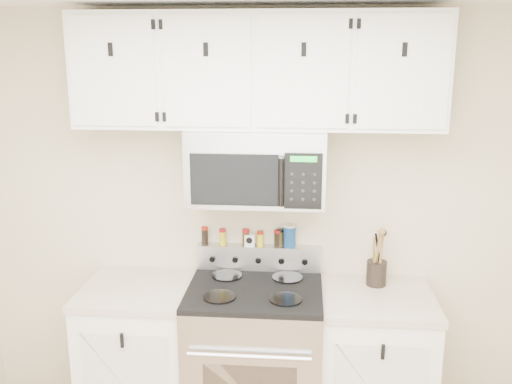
# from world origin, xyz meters

# --- Properties ---
(back_wall) EXTENTS (3.50, 0.01, 2.50)m
(back_wall) POSITION_xyz_m (0.00, 1.75, 1.25)
(back_wall) COLOR #C4B393
(back_wall) RESTS_ON floor
(range) EXTENTS (0.76, 0.65, 1.10)m
(range) POSITION_xyz_m (0.00, 1.43, 0.49)
(range) COLOR #B7B7BA
(range) RESTS_ON floor
(base_cabinet_left) EXTENTS (0.64, 0.62, 0.92)m
(base_cabinet_left) POSITION_xyz_m (-0.69, 1.45, 0.46)
(base_cabinet_left) COLOR white
(base_cabinet_left) RESTS_ON floor
(base_cabinet_right) EXTENTS (0.64, 0.62, 0.92)m
(base_cabinet_right) POSITION_xyz_m (0.69, 1.45, 0.46)
(base_cabinet_right) COLOR white
(base_cabinet_right) RESTS_ON floor
(microwave) EXTENTS (0.76, 0.44, 0.42)m
(microwave) POSITION_xyz_m (0.00, 1.55, 1.63)
(microwave) COLOR #9E9EA3
(microwave) RESTS_ON back_wall
(upper_cabinets) EXTENTS (2.00, 0.35, 0.62)m
(upper_cabinets) POSITION_xyz_m (-0.00, 1.58, 2.15)
(upper_cabinets) COLOR white
(upper_cabinets) RESTS_ON back_wall
(utensil_crock) EXTENTS (0.12, 0.12, 0.34)m
(utensil_crock) POSITION_xyz_m (0.70, 1.60, 1.01)
(utensil_crock) COLOR black
(utensil_crock) RESTS_ON base_cabinet_right
(kitchen_timer) EXTENTS (0.07, 0.06, 0.07)m
(kitchen_timer) POSITION_xyz_m (-0.06, 1.71, 1.14)
(kitchen_timer) COLOR white
(kitchen_timer) RESTS_ON range
(salt_canister) EXTENTS (0.07, 0.07, 0.14)m
(salt_canister) POSITION_xyz_m (0.18, 1.71, 1.17)
(salt_canister) COLOR navy
(salt_canister) RESTS_ON range
(spice_jar_0) EXTENTS (0.04, 0.04, 0.11)m
(spice_jar_0) POSITION_xyz_m (-0.33, 1.71, 1.16)
(spice_jar_0) COLOR black
(spice_jar_0) RESTS_ON range
(spice_jar_1) EXTENTS (0.04, 0.04, 0.10)m
(spice_jar_1) POSITION_xyz_m (-0.22, 1.71, 1.15)
(spice_jar_1) COLOR gold
(spice_jar_1) RESTS_ON range
(spice_jar_2) EXTENTS (0.04, 0.04, 0.10)m
(spice_jar_2) POSITION_xyz_m (-0.08, 1.71, 1.15)
(spice_jar_2) COLOR #3D250E
(spice_jar_2) RESTS_ON range
(spice_jar_3) EXTENTS (0.04, 0.04, 0.09)m
(spice_jar_3) POSITION_xyz_m (0.01, 1.71, 1.15)
(spice_jar_3) COLOR gold
(spice_jar_3) RESTS_ON range
(spice_jar_4) EXTENTS (0.04, 0.04, 0.10)m
(spice_jar_4) POSITION_xyz_m (0.11, 1.71, 1.15)
(spice_jar_4) COLOR black
(spice_jar_4) RESTS_ON range
(spice_jar_5) EXTENTS (0.04, 0.04, 0.11)m
(spice_jar_5) POSITION_xyz_m (0.13, 1.71, 1.16)
(spice_jar_5) COLOR #38280D
(spice_jar_5) RESTS_ON range
(spice_jar_6) EXTENTS (0.04, 0.04, 0.09)m
(spice_jar_6) POSITION_xyz_m (0.20, 1.71, 1.14)
(spice_jar_6) COLOR gold
(spice_jar_6) RESTS_ON range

